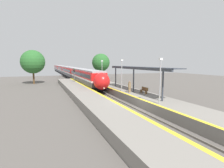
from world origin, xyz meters
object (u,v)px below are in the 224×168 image
(lamppost_mid, at_px, (122,73))
(lamppost_far, at_px, (102,70))
(train, at_px, (66,71))
(person_waiting, at_px, (130,87))
(platform_bench, at_px, (144,90))
(lamppost_near, at_px, (160,78))
(railway_signal, at_px, (74,76))

(lamppost_mid, relative_size, lamppost_far, 1.00)
(train, distance_m, person_waiting, 49.90)
(person_waiting, distance_m, lamppost_far, 11.53)
(platform_bench, height_order, lamppost_near, lamppost_near)
(person_waiting, xyz_separation_m, lamppost_mid, (-0.39, 1.91, 1.91))
(platform_bench, xyz_separation_m, person_waiting, (-1.62, 1.38, 0.41))
(train, distance_m, lamppost_near, 57.43)
(railway_signal, relative_size, lamppost_mid, 0.81)
(platform_bench, height_order, lamppost_mid, lamppost_mid)
(person_waiting, height_order, railway_signal, railway_signal)
(platform_bench, relative_size, lamppost_far, 0.34)
(platform_bench, xyz_separation_m, lamppost_far, (-2.01, 12.74, 2.32))
(train, distance_m, lamppost_far, 38.56)
(train, height_order, lamppost_near, lamppost_near)
(platform_bench, relative_size, person_waiting, 0.95)
(person_waiting, distance_m, railway_signal, 18.58)
(train, xyz_separation_m, lamppost_near, (2.28, -57.36, 1.58))
(lamppost_far, bearing_deg, railway_signal, 124.62)
(lamppost_mid, distance_m, lamppost_far, 9.45)
(train, bearing_deg, person_waiting, -86.93)
(lamppost_mid, xyz_separation_m, lamppost_far, (0.00, 9.45, 0.00))
(platform_bench, distance_m, person_waiting, 2.16)
(railway_signal, relative_size, lamppost_far, 0.81)
(lamppost_far, bearing_deg, person_waiting, -88.01)
(platform_bench, relative_size, railway_signal, 0.41)
(platform_bench, relative_size, lamppost_mid, 0.34)
(person_waiting, bearing_deg, lamppost_mid, 101.63)
(person_waiting, height_order, lamppost_near, lamppost_near)
(platform_bench, distance_m, lamppost_near, 6.89)
(lamppost_near, relative_size, lamppost_mid, 1.00)
(train, relative_size, lamppost_mid, 19.21)
(train, bearing_deg, platform_bench, -85.21)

